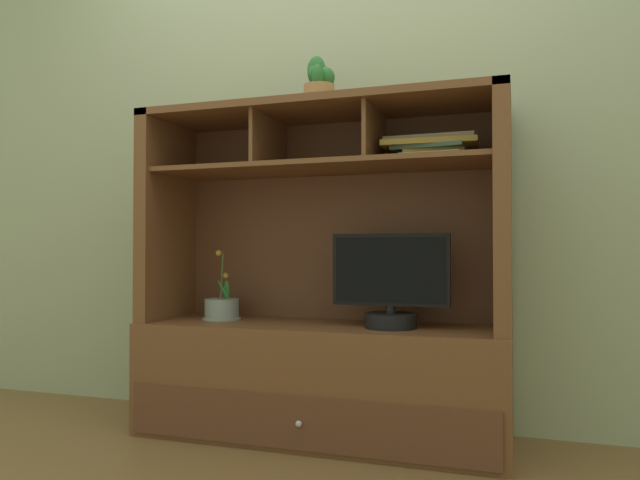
# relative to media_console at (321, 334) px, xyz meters

# --- Properties ---
(floor_plane) EXTENTS (6.00, 6.00, 0.02)m
(floor_plane) POSITION_rel_media_console_xyz_m (0.00, -0.01, -0.43)
(floor_plane) COLOR brown
(floor_plane) RESTS_ON ground
(back_wall) EXTENTS (6.00, 0.02, 2.80)m
(back_wall) POSITION_rel_media_console_xyz_m (0.00, 0.25, 0.98)
(back_wall) COLOR #A2AD8A
(back_wall) RESTS_ON ground
(media_console) EXTENTS (1.50, 0.50, 1.36)m
(media_console) POSITION_rel_media_console_xyz_m (0.00, 0.00, 0.00)
(media_console) COLOR brown
(media_console) RESTS_ON ground
(tv_monitor) EXTENTS (0.46, 0.20, 0.37)m
(tv_monitor) POSITION_rel_media_console_xyz_m (0.30, -0.04, 0.20)
(tv_monitor) COLOR black
(tv_monitor) RESTS_ON media_console
(potted_orchid) EXTENTS (0.17, 0.17, 0.31)m
(potted_orchid) POSITION_rel_media_console_xyz_m (-0.46, 0.01, 0.09)
(potted_orchid) COLOR gray
(potted_orchid) RESTS_ON media_console
(magazine_stack_left) EXTENTS (0.38, 0.28, 0.09)m
(magazine_stack_left) POSITION_rel_media_console_xyz_m (0.45, 0.03, 0.75)
(magazine_stack_left) COLOR beige
(magazine_stack_left) RESTS_ON media_console
(potted_succulent) EXTENTS (0.15, 0.15, 0.21)m
(potted_succulent) POSITION_rel_media_console_xyz_m (0.00, -0.02, 1.03)
(potted_succulent) COLOR #AC7846
(potted_succulent) RESTS_ON media_console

